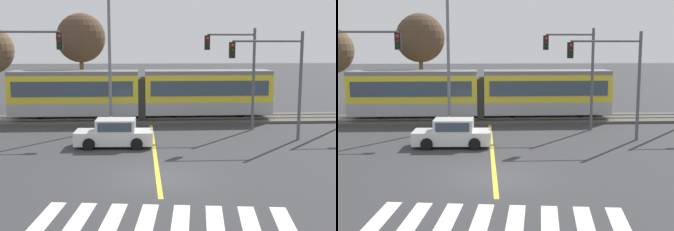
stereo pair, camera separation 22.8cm
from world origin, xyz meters
TOP-DOWN VIEW (x-y plane):
  - ground_plane at (0.00, 0.00)m, footprint 200.00×200.00m
  - track_bed at (0.00, 14.29)m, footprint 120.00×4.00m
  - rail_near at (0.00, 13.57)m, footprint 120.00×0.08m
  - rail_far at (0.00, 15.01)m, footprint 120.00×0.08m
  - light_rail_tram at (-0.60, 14.28)m, footprint 18.50×2.64m
  - crosswalk_stripe_0 at (-3.82, -4.38)m, footprint 0.90×2.85m
  - crosswalk_stripe_1 at (-2.73, -4.51)m, footprint 0.90×2.85m
  - crosswalk_stripe_2 at (-1.64, -4.65)m, footprint 0.90×2.85m
  - crosswalk_stripe_3 at (-0.55, -4.79)m, footprint 0.90×2.85m
  - crosswalk_stripe_4 at (0.55, -4.92)m, footprint 0.90×2.85m
  - crosswalk_stripe_5 at (1.64, -5.06)m, footprint 0.90×2.85m
  - crosswalk_stripe_6 at (2.73, -5.19)m, footprint 0.90×2.85m
  - crosswalk_stripe_7 at (3.82, -5.33)m, footprint 0.90×2.85m
  - lane_centre_line at (0.00, 4.72)m, footprint 0.20×15.14m
  - sedan_crossing at (-2.13, 5.89)m, footprint 4.26×2.04m
  - traffic_light_mid_right at (7.05, 7.07)m, footprint 4.25×0.38m
  - traffic_light_mid_left at (-7.62, 6.52)m, footprint 4.25×0.38m
  - traffic_light_far_right at (5.49, 10.23)m, footprint 3.25×0.38m
  - street_lamp_centre at (-2.41, 11.25)m, footprint 2.56×0.28m
  - bare_tree_west at (-5.28, 17.94)m, footprint 3.80×3.80m

SIDE VIEW (x-z plane):
  - ground_plane at x=0.00m, z-range 0.00..0.00m
  - lane_centre_line at x=0.00m, z-range 0.00..0.01m
  - crosswalk_stripe_0 at x=-3.82m, z-range 0.00..0.01m
  - crosswalk_stripe_1 at x=-2.73m, z-range 0.00..0.01m
  - crosswalk_stripe_2 at x=-1.64m, z-range 0.00..0.01m
  - crosswalk_stripe_3 at x=-0.55m, z-range 0.00..0.01m
  - crosswalk_stripe_4 at x=0.55m, z-range 0.00..0.01m
  - crosswalk_stripe_5 at x=1.64m, z-range 0.00..0.01m
  - crosswalk_stripe_6 at x=2.73m, z-range 0.00..0.01m
  - crosswalk_stripe_7 at x=3.82m, z-range 0.00..0.01m
  - track_bed at x=0.00m, z-range 0.00..0.18m
  - rail_near at x=0.00m, z-range 0.18..0.28m
  - rail_far at x=0.00m, z-range 0.18..0.28m
  - sedan_crossing at x=-2.13m, z-range -0.06..1.46m
  - light_rail_tram at x=-0.60m, z-range 0.33..3.76m
  - traffic_light_mid_right at x=7.05m, z-range 0.98..7.22m
  - traffic_light_far_right at x=5.49m, z-range 1.00..7.50m
  - traffic_light_mid_left at x=-7.62m, z-range 1.10..7.64m
  - street_lamp_centre at x=-2.41m, z-range 0.63..9.47m
  - bare_tree_west at x=-5.28m, z-range 1.98..9.81m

